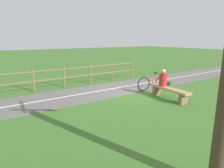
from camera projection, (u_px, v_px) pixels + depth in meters
name	position (u px, v px, depth m)	size (l,w,h in m)	color
ground_plane	(132.00, 92.00, 9.18)	(80.00, 80.00, 0.00)	#3D6B28
paved_path	(39.00, 101.00, 7.77)	(2.40, 36.00, 0.02)	#66605E
path_centre_line	(39.00, 101.00, 7.77)	(0.10, 32.00, 0.00)	silver
bench	(169.00, 91.00, 8.00)	(1.97, 0.51, 0.49)	#A88456
person_seated	(163.00, 79.00, 8.21)	(0.35, 0.35, 0.72)	#B2231E
bicycle	(153.00, 83.00, 9.46)	(0.31, 1.70, 0.86)	black
backpack	(168.00, 86.00, 9.60)	(0.37, 0.39, 0.39)	#1E4C2D
fence_roadside	(49.00, 77.00, 9.44)	(0.22, 10.51, 1.11)	brown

